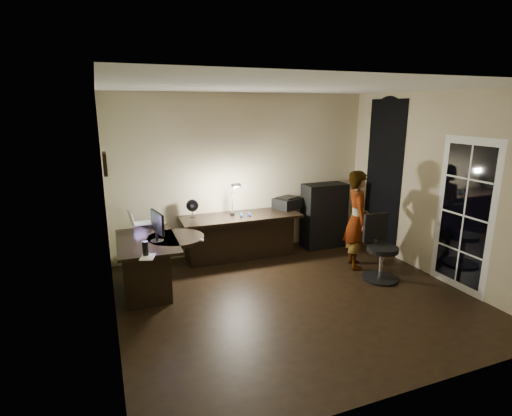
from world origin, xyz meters
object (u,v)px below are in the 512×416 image
object	(u,v)px
cabinet	(324,215)
office_chair	(383,249)
monitor	(156,231)
desk_right	(241,237)
desk_left	(148,265)
person	(357,220)

from	to	relation	value
cabinet	office_chair	world-z (taller)	cabinet
monitor	office_chair	xyz separation A→B (m)	(3.09, -0.79, -0.40)
monitor	office_chair	size ratio (longest dim) A/B	0.47
desk_right	cabinet	distance (m)	1.60
desk_right	cabinet	world-z (taller)	cabinet
desk_right	monitor	bearing A→B (deg)	-151.12
office_chair	cabinet	bearing A→B (deg)	95.36
desk_left	office_chair	distance (m)	3.33
cabinet	monitor	world-z (taller)	cabinet
desk_left	monitor	bearing A→B (deg)	-31.14
office_chair	desk_right	bearing A→B (deg)	140.00
desk_left	cabinet	bearing A→B (deg)	14.15
office_chair	person	world-z (taller)	person
person	cabinet	bearing A→B (deg)	18.48
desk_right	person	xyz separation A→B (m)	(1.56, -1.00, 0.40)
desk_left	cabinet	distance (m)	3.26
desk_left	office_chair	world-z (taller)	office_chair
desk_right	monitor	xyz separation A→B (m)	(-1.46, -0.78, 0.50)
cabinet	monitor	bearing A→B (deg)	-165.23
desk_left	person	bearing A→B (deg)	-4.07
cabinet	person	distance (m)	1.04
desk_left	person	xyz separation A→B (m)	(3.15, -0.31, 0.41)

